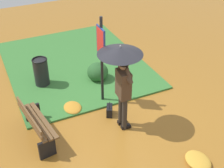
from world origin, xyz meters
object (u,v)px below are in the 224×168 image
handbag (109,110)px  trash_bin (41,72)px  info_sign_post (101,51)px  park_bench (37,124)px  person_with_umbrella (122,67)px

handbag → trash_bin: 2.29m
info_sign_post → park_bench: size_ratio=1.64×
person_with_umbrella → info_sign_post: info_sign_post is taller
info_sign_post → handbag: (-0.59, 0.07, -1.32)m
person_with_umbrella → info_sign_post: 1.03m
trash_bin → park_bench: bearing=163.0°
person_with_umbrella → info_sign_post: (1.03, 0.02, -0.11)m
handbag → trash_bin: size_ratio=0.44×
trash_bin → handbag: bearing=-149.5°
handbag → park_bench: size_ratio=0.26×
person_with_umbrella → handbag: person_with_umbrella is taller
person_with_umbrella → info_sign_post: bearing=1.0°
handbag → person_with_umbrella: bearing=-168.9°
person_with_umbrella → info_sign_post: size_ratio=0.89×
info_sign_post → handbag: 1.45m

